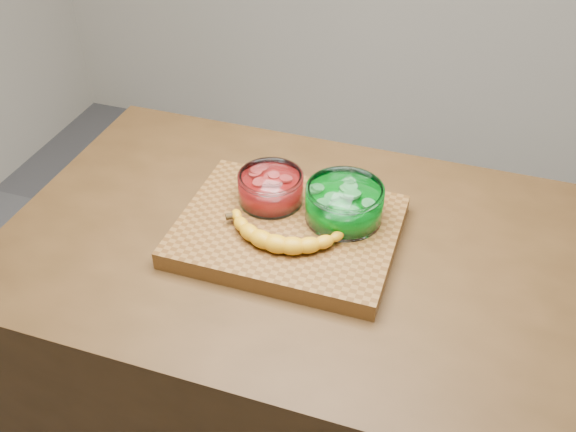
% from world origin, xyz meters
% --- Properties ---
extents(counter, '(1.20, 0.80, 0.90)m').
position_xyz_m(counter, '(0.00, 0.00, 0.45)').
color(counter, '#472D15').
rests_on(counter, ground).
extents(cutting_board, '(0.45, 0.35, 0.04)m').
position_xyz_m(cutting_board, '(0.00, 0.00, 0.92)').
color(cutting_board, brown).
rests_on(cutting_board, counter).
extents(bowl_red, '(0.14, 0.14, 0.07)m').
position_xyz_m(bowl_red, '(-0.06, 0.06, 0.97)').
color(bowl_red, white).
rests_on(bowl_red, cutting_board).
extents(bowl_green, '(0.16, 0.16, 0.08)m').
position_xyz_m(bowl_green, '(0.10, 0.06, 0.98)').
color(bowl_green, white).
rests_on(bowl_green, cutting_board).
extents(banana, '(0.28, 0.12, 0.04)m').
position_xyz_m(banana, '(0.00, -0.06, 0.96)').
color(banana, orange).
rests_on(banana, cutting_board).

